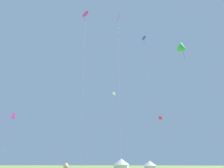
{
  "coord_description": "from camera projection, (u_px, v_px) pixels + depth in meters",
  "views": [
    {
      "loc": [
        6.22,
        -3.95,
        1.71
      ],
      "look_at": [
        0.0,
        32.0,
        15.95
      ],
      "focal_mm": 32.74,
      "sensor_mm": 36.0,
      "label": 1
    }
  ],
  "objects": [
    {
      "name": "kite_magenta_box",
      "position": [
        13.0,
        116.0,
        54.59
      ],
      "size": [
        1.16,
        2.63,
        14.36
      ],
      "color": "#E02DA3",
      "rests_on": "ground"
    },
    {
      "name": "festival_tent_left",
      "position": [
        121.0,
        164.0,
        57.39
      ],
      "size": [
        4.64,
        4.64,
        3.01
      ],
      "color": "white",
      "rests_on": "ground"
    },
    {
      "name": "kite_red_parafoil",
      "position": [
        160.0,
        118.0,
        52.09
      ],
      "size": [
        1.26,
        2.92,
        13.06
      ],
      "color": "red",
      "rests_on": "ground"
    },
    {
      "name": "festival_tent_right",
      "position": [
        150.0,
        165.0,
        56.03
      ],
      "size": [
        3.76,
        3.76,
        2.45
      ],
      "color": "white",
      "rests_on": "ground"
    },
    {
      "name": "kite_white_parafoil",
      "position": [
        114.0,
        94.0,
        63.97
      ],
      "size": [
        2.92,
        3.64,
        22.57
      ],
      "color": "white",
      "rests_on": "ground"
    },
    {
      "name": "kite_blue_parafoil",
      "position": [
        144.0,
        39.0,
        54.46
      ],
      "size": [
        1.48,
        2.28,
        33.39
      ],
      "color": "blue",
      "rests_on": "ground"
    },
    {
      "name": "kite_magenta_diamond",
      "position": [
        118.0,
        20.0,
        33.72
      ],
      "size": [
        0.8,
        2.4,
        25.43
      ],
      "color": "#E02DA3",
      "rests_on": "ground"
    },
    {
      "name": "kite_magenta_parafoil",
      "position": [
        86.0,
        14.0,
        49.58
      ],
      "size": [
        2.65,
        2.7,
        36.11
      ],
      "color": "#E02DA3",
      "rests_on": "ground"
    },
    {
      "name": "kite_green_delta",
      "position": [
        183.0,
        49.0,
        53.69
      ],
      "size": [
        3.47,
        2.93,
        31.55
      ],
      "color": "green",
      "rests_on": "ground"
    }
  ]
}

